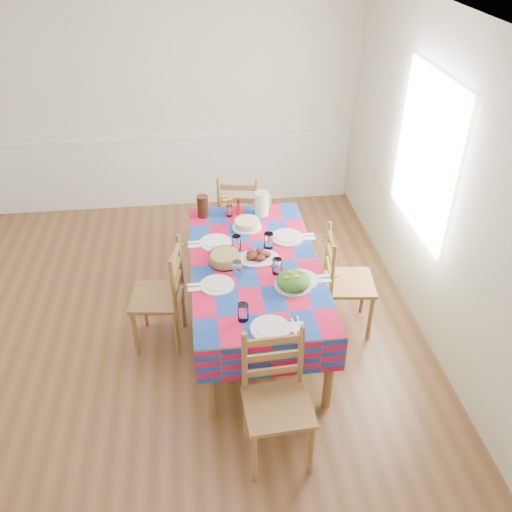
{
  "coord_description": "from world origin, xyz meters",
  "views": [
    {
      "loc": [
        0.28,
        -3.81,
        3.37
      ],
      "look_at": [
        0.73,
        -0.06,
        0.82
      ],
      "focal_mm": 38.0,
      "sensor_mm": 36.0,
      "label": 1
    }
  ],
  "objects": [
    {
      "name": "salad_platter",
      "position": [
        0.98,
        -0.45,
        0.83
      ],
      "size": [
        0.3,
        0.3,
        0.13
      ],
      "color": "silver",
      "rests_on": "dining_table"
    },
    {
      "name": "room",
      "position": [
        0.0,
        0.0,
        1.35
      ],
      "size": [
        4.58,
        5.08,
        2.78
      ],
      "color": "brown",
      "rests_on": "ground"
    },
    {
      "name": "cake",
      "position": [
        0.72,
        0.48,
        0.82
      ],
      "size": [
        0.28,
        0.28,
        0.08
      ],
      "color": "silver",
      "rests_on": "dining_table"
    },
    {
      "name": "chair_far",
      "position": [
        0.71,
        1.17,
        0.5
      ],
      "size": [
        0.53,
        0.51,
        1.02
      ],
      "rotation": [
        0.0,
        0.0,
        2.94
      ],
      "color": "brown",
      "rests_on": "room"
    },
    {
      "name": "dining_table",
      "position": [
        0.72,
        -0.09,
        0.69
      ],
      "size": [
        1.08,
        2.01,
        0.78
      ],
      "color": "brown",
      "rests_on": "room"
    },
    {
      "name": "setting_near_head",
      "position": [
        0.67,
        -0.89,
        0.81
      ],
      "size": [
        0.47,
        0.31,
        0.14
      ],
      "color": "silver",
      "rests_on": "dining_table"
    },
    {
      "name": "serving_utensils",
      "position": [
        0.9,
        -0.19,
        0.79
      ],
      "size": [
        0.15,
        0.35,
        0.01
      ],
      "color": "black",
      "rests_on": "dining_table"
    },
    {
      "name": "name_card",
      "position": [
        0.74,
        -1.07,
        0.79
      ],
      "size": [
        0.08,
        0.03,
        0.02
      ],
      "primitive_type": "cube",
      "color": "silver",
      "rests_on": "dining_table"
    },
    {
      "name": "setting_left_far",
      "position": [
        0.46,
        0.2,
        0.81
      ],
      "size": [
        0.52,
        0.31,
        0.14
      ],
      "rotation": [
        0.0,
        0.0,
        1.57
      ],
      "color": "silver",
      "rests_on": "dining_table"
    },
    {
      "name": "wainscot",
      "position": [
        0.0,
        2.48,
        0.49
      ],
      "size": [
        4.41,
        0.06,
        0.92
      ],
      "color": "white",
      "rests_on": "room"
    },
    {
      "name": "setting_right_near",
      "position": [
        1.0,
        -0.34,
        0.81
      ],
      "size": [
        0.53,
        0.31,
        0.14
      ],
      "rotation": [
        0.0,
        0.0,
        -1.57
      ],
      "color": "silver",
      "rests_on": "dining_table"
    },
    {
      "name": "chair_left",
      "position": [
        -0.08,
        -0.1,
        0.49
      ],
      "size": [
        0.48,
        0.5,
        1.0
      ],
      "rotation": [
        0.0,
        0.0,
        -1.71
      ],
      "color": "brown",
      "rests_on": "room"
    },
    {
      "name": "tea_pitcher",
      "position": [
        0.32,
        0.74,
        0.89
      ],
      "size": [
        0.11,
        0.11,
        0.21
      ],
      "primitive_type": "cylinder",
      "color": "black",
      "rests_on": "dining_table"
    },
    {
      "name": "chair_right",
      "position": [
        1.52,
        -0.09,
        0.49
      ],
      "size": [
        0.47,
        0.49,
        1.0
      ],
      "rotation": [
        0.0,
        0.0,
        1.45
      ],
      "color": "brown",
      "rests_on": "room"
    },
    {
      "name": "green_pitcher",
      "position": [
        0.88,
        0.72,
        0.9
      ],
      "size": [
        0.13,
        0.13,
        0.23
      ],
      "primitive_type": "cylinder",
      "color": "#B6DB9B",
      "rests_on": "dining_table"
    },
    {
      "name": "flower_vase",
      "position": [
        0.57,
        0.72,
        0.87
      ],
      "size": [
        0.13,
        0.11,
        0.21
      ],
      "color": "white",
      "rests_on": "dining_table"
    },
    {
      "name": "hot_sauce",
      "position": [
        0.66,
        0.73,
        0.86
      ],
      "size": [
        0.04,
        0.04,
        0.17
      ],
      "primitive_type": "cylinder",
      "color": "red",
      "rests_on": "dining_table"
    },
    {
      "name": "meat_platter",
      "position": [
        0.75,
        -0.05,
        0.81
      ],
      "size": [
        0.36,
        0.26,
        0.07
      ],
      "color": "silver",
      "rests_on": "dining_table"
    },
    {
      "name": "window_right",
      "position": [
        2.23,
        0.3,
        1.5
      ],
      "size": [
        0.0,
        1.4,
        1.4
      ],
      "primitive_type": "plane",
      "rotation": [
        0.0,
        -1.57,
        0.0
      ],
      "color": "white",
      "rests_on": "room"
    },
    {
      "name": "chair_near",
      "position": [
        0.72,
        -1.35,
        0.5
      ],
      "size": [
        0.47,
        0.45,
        1.02
      ],
      "rotation": [
        0.0,
        0.0,
        0.05
      ],
      "color": "brown",
      "rests_on": "room"
    },
    {
      "name": "setting_left_near",
      "position": [
        0.44,
        -0.33,
        0.81
      ],
      "size": [
        0.5,
        0.3,
        0.13
      ],
      "rotation": [
        0.0,
        0.0,
        1.57
      ],
      "color": "silver",
      "rests_on": "dining_table"
    },
    {
      "name": "setting_right_far",
      "position": [
        0.99,
        0.2,
        0.81
      ],
      "size": [
        0.56,
        0.32,
        0.14
      ],
      "rotation": [
        0.0,
        0.0,
        -1.57
      ],
      "color": "silver",
      "rests_on": "dining_table"
    },
    {
      "name": "pasta_bowl",
      "position": [
        0.47,
        -0.07,
        0.83
      ],
      "size": [
        0.26,
        0.26,
        0.09
      ],
      "color": "white",
      "rests_on": "dining_table"
    }
  ]
}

